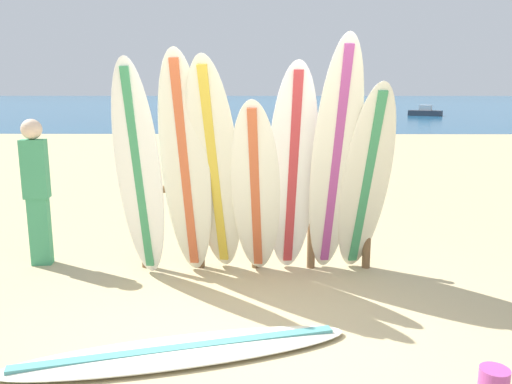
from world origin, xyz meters
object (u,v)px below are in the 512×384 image
surfboard_leaning_left (186,168)px  surfboard_leaning_center_right (292,172)px  small_boat_offshore (425,112)px  surfboard_leaning_far_left (139,173)px  surfboard_leaning_center_left (215,171)px  beachgoer_standing (36,186)px  surfboard_leaning_far_right (366,182)px  surfboard_lying_on_sand (181,351)px  surfboard_leaning_right (335,163)px  surfboard_leaning_center (256,191)px  sand_bucket (494,384)px  surfboard_rack (256,213)px

surfboard_leaning_left → surfboard_leaning_center_right: size_ratio=1.05×
small_boat_offshore → surfboard_leaning_far_left: bearing=-112.1°
surfboard_leaning_center_left → beachgoer_standing: surfboard_leaning_center_left is taller
surfboard_leaning_far_right → surfboard_lying_on_sand: (-1.70, -1.69, -1.00)m
surfboard_leaning_right → beachgoer_standing: size_ratio=1.51×
surfboard_leaning_center → surfboard_lying_on_sand: size_ratio=0.70×
beachgoer_standing → small_boat_offshore: bearing=65.4°
surfboard_lying_on_sand → sand_bucket: size_ratio=12.57×
surfboard_rack → sand_bucket: surfboard_rack is taller
surfboard_leaning_right → surfboard_lying_on_sand: surfboard_leaning_right is taller
surfboard_leaning_center_right → small_boat_offshore: bearing=70.3°
surfboard_leaning_center_left → small_boat_offshore: 32.35m
surfboard_leaning_far_left → surfboard_leaning_center_left: surfboard_leaning_center_left is taller
surfboard_leaning_center_right → beachgoer_standing: size_ratio=1.37×
surfboard_rack → sand_bucket: size_ratio=12.01×
surfboard_leaning_left → surfboard_leaning_center_right: 1.10m
surfboard_leaning_center_right → small_boat_offshore: (10.75, 30.10, -0.88)m
surfboard_leaning_left → beachgoer_standing: 1.83m
surfboard_leaning_center_left → surfboard_lying_on_sand: 1.97m
surfboard_rack → surfboard_leaning_center_left: (-0.42, -0.36, 0.53)m
small_boat_offshore → surfboard_leaning_far_right: bearing=-108.3°
surfboard_leaning_center_right → sand_bucket: size_ratio=10.54×
beachgoer_standing → sand_bucket: bearing=-32.7°
small_boat_offshore → sand_bucket: size_ratio=10.46×
surfboard_lying_on_sand → beachgoer_standing: beachgoer_standing is taller
surfboard_lying_on_sand → small_boat_offshore: small_boat_offshore is taller
beachgoer_standing → sand_bucket: (4.05, -2.60, -0.81)m
surfboard_leaning_center_left → beachgoer_standing: (-2.05, 0.45, -0.25)m
surfboard_leaning_center_left → surfboard_leaning_center: (0.42, -0.01, -0.21)m
sand_bucket → surfboard_leaning_center_left: bearing=132.9°
surfboard_leaning_right → small_boat_offshore: (10.33, 30.22, -1.00)m
surfboard_leaning_center → sand_bucket: surfboard_leaning_center is taller
beachgoer_standing → surfboard_leaning_far_left: bearing=-22.5°
surfboard_leaning_far_left → surfboard_leaning_left: (0.46, 0.07, 0.04)m
surfboard_leaning_center_right → small_boat_offshore: surfboard_leaning_center_right is taller
surfboard_leaning_center_right → surfboard_leaning_far_left: bearing=-173.0°
surfboard_leaning_far_left → surfboard_leaning_center_right: size_ratio=1.01×
surfboard_leaning_right → sand_bucket: bearing=-70.0°
surfboard_leaning_center → surfboard_leaning_center_left: bearing=179.0°
surfboard_lying_on_sand → sand_bucket: (2.14, -0.54, 0.07)m
surfboard_rack → surfboard_leaning_center_left: 0.76m
surfboard_leaning_center_right → surfboard_lying_on_sand: 2.25m
surfboard_leaning_center_left → surfboard_leaning_far_right: surfboard_leaning_center_left is taller
surfboard_leaning_far_left → small_boat_offshore: bearing=67.9°
surfboard_leaning_far_right → beachgoer_standing: size_ratio=1.25×
surfboard_leaning_far_left → surfboard_leaning_right: (1.98, 0.07, 0.10)m
surfboard_leaning_center_left → surfboard_leaning_far_right: size_ratio=1.12×
surfboard_leaning_left → surfboard_leaning_far_right: surfboard_leaning_left is taller
surfboard_rack → surfboard_leaning_center_right: 0.68m
surfboard_leaning_far_right → surfboard_lying_on_sand: bearing=-135.2°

